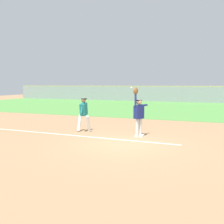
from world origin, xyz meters
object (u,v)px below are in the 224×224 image
Objects in this scene: first_base at (139,135)px; baseball at (131,88)px; fielder at (139,113)px; parked_car_red at (155,96)px; parked_car_white at (198,96)px; runner at (84,112)px.

baseball reaches higher than first_base.
fielder reaches higher than parked_car_red.
first_base is at bearing -95.32° from parked_car_white.
parked_car_white reaches higher than first_base.
parked_car_red is (-4.37, 26.49, 0.63)m from first_base.
runner is at bearing 25.20° from fielder.
parked_car_red is (-4.35, 26.62, -0.45)m from fielder.
parked_car_white is (1.74, 26.70, 0.63)m from first_base.
first_base is at bearing -67.89° from fielder.
parked_car_red is at bearing 98.60° from baseball.
fielder is at bearing 28.02° from baseball.
fielder is 2.95m from runner.
parked_car_red is (-4.05, 26.78, -1.59)m from baseball.
parked_car_white is (6.10, 0.20, 0.00)m from parked_car_red.
parked_car_white is at bearing 5.51° from parked_car_red.
fielder is 1.19m from baseball.
fielder is at bearing -77.14° from parked_car_red.
baseball is (-0.30, -0.16, 1.14)m from fielder.
first_base is 2.26m from baseball.
baseball is (-0.32, -0.29, 2.22)m from first_base.
baseball is 27.11m from parked_car_white.
parked_car_white is (4.70, 26.56, -0.32)m from runner.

